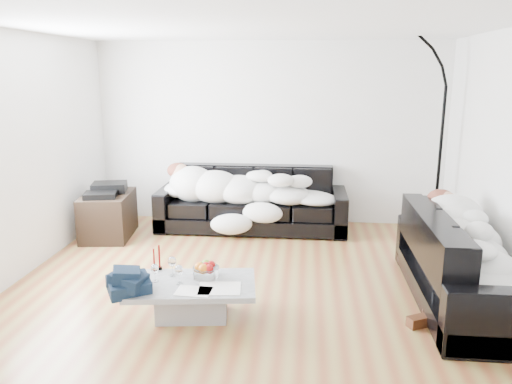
# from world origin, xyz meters

# --- Properties ---
(ground) EXTENTS (5.00, 5.00, 0.00)m
(ground) POSITION_xyz_m (0.00, 0.00, 0.00)
(ground) COLOR #96512D
(ground) RESTS_ON ground
(wall_back) EXTENTS (5.00, 0.02, 2.60)m
(wall_back) POSITION_xyz_m (0.00, 2.25, 1.30)
(wall_back) COLOR silver
(wall_back) RESTS_ON ground
(wall_left) EXTENTS (0.02, 4.50, 2.60)m
(wall_left) POSITION_xyz_m (-2.50, 0.00, 1.30)
(wall_left) COLOR silver
(wall_left) RESTS_ON ground
(wall_right) EXTENTS (0.02, 4.50, 2.60)m
(wall_right) POSITION_xyz_m (2.50, 0.00, 1.30)
(wall_right) COLOR silver
(wall_right) RESTS_ON ground
(ceiling) EXTENTS (5.00, 5.00, 0.00)m
(ceiling) POSITION_xyz_m (0.00, 0.00, 2.60)
(ceiling) COLOR white
(ceiling) RESTS_ON ground
(sofa_back) EXTENTS (2.62, 0.91, 0.86)m
(sofa_back) POSITION_xyz_m (-0.21, 1.80, 0.43)
(sofa_back) COLOR black
(sofa_back) RESTS_ON ground
(sofa_right) EXTENTS (0.91, 2.12, 0.86)m
(sofa_right) POSITION_xyz_m (2.07, -0.31, 0.43)
(sofa_right) COLOR black
(sofa_right) RESTS_ON ground
(sleeper_back) EXTENTS (2.22, 0.77, 0.44)m
(sleeper_back) POSITION_xyz_m (-0.21, 1.75, 0.64)
(sleeper_back) COLOR white
(sleeper_back) RESTS_ON sofa_back
(sleeper_right) EXTENTS (0.77, 1.82, 0.44)m
(sleeper_right) POSITION_xyz_m (2.07, -0.31, 0.64)
(sleeper_right) COLOR white
(sleeper_right) RESTS_ON sofa_right
(teal_cushion) EXTENTS (0.42, 0.38, 0.20)m
(teal_cushion) POSITION_xyz_m (2.01, 0.35, 0.72)
(teal_cushion) COLOR #094441
(teal_cushion) RESTS_ON sofa_right
(coffee_table) EXTENTS (1.21, 0.80, 0.33)m
(coffee_table) POSITION_xyz_m (-0.46, -0.87, 0.17)
(coffee_table) COLOR #939699
(coffee_table) RESTS_ON ground
(fruit_bowl) EXTENTS (0.25, 0.25, 0.15)m
(fruit_bowl) POSITION_xyz_m (-0.36, -0.72, 0.41)
(fruit_bowl) COLOR white
(fruit_bowl) RESTS_ON coffee_table
(wine_glass_a) EXTENTS (0.09, 0.09, 0.18)m
(wine_glass_a) POSITION_xyz_m (-0.67, -0.73, 0.42)
(wine_glass_a) COLOR white
(wine_glass_a) RESTS_ON coffee_table
(wine_glass_b) EXTENTS (0.09, 0.09, 0.17)m
(wine_glass_b) POSITION_xyz_m (-0.79, -0.87, 0.41)
(wine_glass_b) COLOR white
(wine_glass_b) RESTS_ON coffee_table
(wine_glass_c) EXTENTS (0.08, 0.08, 0.18)m
(wine_glass_c) POSITION_xyz_m (-0.57, -0.90, 0.42)
(wine_glass_c) COLOR white
(wine_glass_c) RESTS_ON coffee_table
(candle_left) EXTENTS (0.04, 0.04, 0.21)m
(candle_left) POSITION_xyz_m (-0.88, -0.62, 0.44)
(candle_left) COLOR maroon
(candle_left) RESTS_ON coffee_table
(candle_right) EXTENTS (0.05, 0.05, 0.24)m
(candle_right) POSITION_xyz_m (-0.84, -0.59, 0.45)
(candle_right) COLOR maroon
(candle_right) RESTS_ON coffee_table
(newspaper_a) EXTENTS (0.39, 0.32, 0.01)m
(newspaper_a) POSITION_xyz_m (-0.19, -0.97, 0.34)
(newspaper_a) COLOR silver
(newspaper_a) RESTS_ON coffee_table
(newspaper_b) EXTENTS (0.31, 0.23, 0.01)m
(newspaper_b) POSITION_xyz_m (-0.40, -1.05, 0.34)
(newspaper_b) COLOR silver
(newspaper_b) RESTS_ON coffee_table
(navy_jacket) EXTENTS (0.41, 0.36, 0.18)m
(navy_jacket) POSITION_xyz_m (-0.93, -1.13, 0.50)
(navy_jacket) COLOR black
(navy_jacket) RESTS_ON coffee_table
(shoes) EXTENTS (0.54, 0.45, 0.11)m
(shoes) POSITION_xyz_m (1.66, -0.76, 0.05)
(shoes) COLOR #472311
(shoes) RESTS_ON ground
(av_cabinet) EXTENTS (0.69, 0.92, 0.59)m
(av_cabinet) POSITION_xyz_m (-2.09, 1.26, 0.30)
(av_cabinet) COLOR black
(av_cabinet) RESTS_ON ground
(stereo) EXTENTS (0.51, 0.43, 0.13)m
(stereo) POSITION_xyz_m (-2.09, 1.26, 0.66)
(stereo) COLOR black
(stereo) RESTS_ON av_cabinet
(floor_lamp) EXTENTS (0.92, 0.43, 2.45)m
(floor_lamp) POSITION_xyz_m (2.24, 1.56, 1.22)
(floor_lamp) COLOR black
(floor_lamp) RESTS_ON ground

